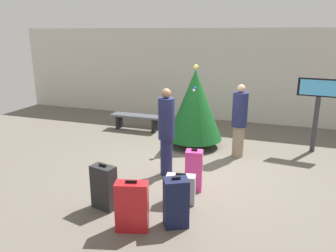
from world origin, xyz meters
TOP-DOWN VIEW (x-y plane):
  - ground_plane at (0.00, 0.00)m, footprint 16.00×16.00m
  - back_wall at (0.00, 4.59)m, footprint 16.00×0.20m
  - holiday_tree at (-0.38, 1.59)m, footprint 1.46×1.46m
  - flight_info_kiosk at (2.59, 2.16)m, footprint 1.02×0.19m
  - waiting_bench at (-2.46, 2.46)m, footprint 1.62×0.44m
  - traveller_0 at (0.82, 1.18)m, footprint 0.42×0.42m
  - traveller_1 at (-0.47, -0.41)m, footprint 0.48×0.48m
  - suitcase_0 at (-1.03, -2.08)m, footprint 0.47×0.32m
  - suitcase_1 at (-0.29, -2.52)m, footprint 0.54×0.37m
  - suitcase_2 at (0.31, -2.19)m, footprint 0.46×0.42m
  - suitcase_3 at (0.25, -0.89)m, footprint 0.35×0.29m
  - suitcase_4 at (0.17, -1.47)m, footprint 0.54×0.30m

SIDE VIEW (x-z plane):
  - ground_plane at x=0.00m, z-range 0.00..0.00m
  - suitcase_4 at x=0.17m, z-range -0.02..0.55m
  - waiting_bench at x=-2.46m, z-range 0.12..0.60m
  - suitcase_0 at x=-1.03m, z-range -0.02..0.80m
  - suitcase_2 at x=0.31m, z-range -0.02..0.81m
  - suitcase_1 at x=-0.29m, z-range -0.02..0.81m
  - suitcase_3 at x=0.25m, z-range -0.02..0.81m
  - traveller_0 at x=0.82m, z-range 0.05..1.83m
  - traveller_1 at x=-0.47m, z-range 0.06..1.93m
  - holiday_tree at x=-0.38m, z-range 0.05..2.22m
  - flight_info_kiosk at x=2.59m, z-range 0.40..2.27m
  - back_wall at x=0.00m, z-range 0.00..3.09m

